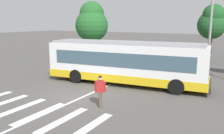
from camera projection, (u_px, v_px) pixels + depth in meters
name	position (u px, v px, depth m)	size (l,w,h in m)	color
ground_plane	(76.00, 98.00, 13.99)	(160.00, 160.00, 0.00)	#514F4C
city_transit_bus	(125.00, 62.00, 16.83)	(11.73, 3.91, 3.06)	black
pedestrian_crossing_street	(100.00, 90.00, 12.23)	(0.53, 0.41, 1.72)	brown
parked_car_silver	(119.00, 53.00, 28.43)	(1.90, 4.51, 1.35)	black
parked_car_blue	(138.00, 54.00, 27.19)	(2.13, 4.62, 1.35)	black
parked_car_black	(162.00, 55.00, 26.39)	(1.95, 4.54, 1.35)	black
parked_car_champagne	(186.00, 57.00, 24.72)	(2.05, 4.59, 1.35)	black
twin_arm_street_lamp	(212.00, 3.00, 19.91)	(4.51, 0.32, 9.92)	#939399
background_tree_left	(92.00, 22.00, 31.61)	(4.41, 4.41, 7.14)	brown
background_tree_right	(212.00, 22.00, 27.04)	(3.26, 3.26, 6.44)	brown
crosswalk_painted_stripes	(30.00, 111.00, 11.92)	(7.88, 3.28, 0.01)	silver
lane_center_line	(98.00, 90.00, 15.54)	(0.16, 24.00, 0.01)	silver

